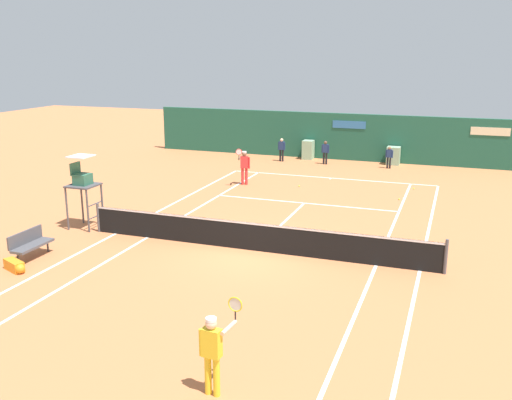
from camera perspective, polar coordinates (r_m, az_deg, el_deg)
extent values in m
plane|color=#C67042|center=(18.88, -0.22, -5.07)|extent=(80.00, 80.00, 0.00)
cube|color=white|center=(29.73, 7.51, 2.20)|extent=(10.60, 0.10, 0.01)
cube|color=white|center=(21.19, -13.84, -3.27)|extent=(0.10, 23.40, 0.01)
cube|color=white|center=(20.52, -10.80, -3.69)|extent=(0.10, 23.40, 0.01)
cube|color=white|center=(18.00, 11.92, -6.42)|extent=(0.10, 23.40, 0.01)
cube|color=white|center=(17.89, 16.07, -6.81)|extent=(0.10, 23.40, 0.01)
cube|color=white|center=(24.72, 4.86, -0.30)|extent=(8.00, 0.10, 0.01)
cube|color=white|center=(21.76, 2.66, -2.37)|extent=(0.10, 6.40, 0.01)
cube|color=white|center=(29.59, 7.45, 2.14)|extent=(0.10, 0.24, 0.01)
cylinder|color=#4C4C51|center=(21.42, -15.49, -1.70)|extent=(0.10, 0.10, 1.07)
cylinder|color=#4C4C51|center=(17.69, 18.45, -5.41)|extent=(0.10, 0.10, 1.07)
cube|color=black|center=(18.72, -0.22, -3.70)|extent=(12.00, 0.03, 0.95)
cube|color=white|center=(18.59, -0.22, -2.40)|extent=(12.00, 0.04, 0.06)
cube|color=#1E5642|center=(34.60, 9.50, 6.22)|extent=(25.00, 0.24, 2.78)
cube|color=beige|center=(33.86, 22.39, 6.36)|extent=(2.04, 0.02, 0.44)
cube|color=#2D6BA8|center=(34.38, 9.29, 7.44)|extent=(1.97, 0.02, 0.44)
cube|color=#8CB793|center=(34.72, 5.24, 5.02)|extent=(0.62, 0.70, 1.14)
cube|color=#8CB793|center=(33.84, 13.57, 4.33)|extent=(0.73, 0.70, 1.04)
cylinder|color=#47474C|center=(22.08, -15.11, -0.49)|extent=(0.07, 0.07, 1.59)
cylinder|color=#47474C|center=(21.37, -16.47, -1.08)|extent=(0.07, 0.07, 1.59)
cylinder|color=#47474C|center=(22.59, -16.99, -0.28)|extent=(0.07, 0.07, 1.59)
cylinder|color=#47474C|center=(21.91, -18.38, -0.85)|extent=(0.07, 0.07, 1.59)
cylinder|color=#47474C|center=(21.81, -15.73, -1.58)|extent=(0.04, 0.81, 0.04)
cylinder|color=#47474C|center=(21.68, -15.81, -0.38)|extent=(0.04, 0.81, 0.04)
cube|color=#47474C|center=(21.79, -16.90, 1.42)|extent=(1.00, 1.00, 0.06)
cube|color=#2D664C|center=(21.74, -16.95, 2.01)|extent=(0.52, 0.56, 0.40)
cube|color=#2D664C|center=(21.84, -17.63, 3.02)|extent=(0.06, 0.56, 0.45)
cube|color=white|center=(21.58, -17.11, 4.21)|extent=(0.76, 0.80, 0.04)
cylinder|color=#38383D|center=(19.95, -20.11, -4.33)|extent=(0.06, 0.06, 0.38)
cylinder|color=#38383D|center=(19.01, -22.67, -5.51)|extent=(0.06, 0.06, 0.38)
cube|color=#4C4C51|center=(19.40, -21.42, -4.27)|extent=(0.48, 1.50, 0.08)
cube|color=#4C4C51|center=(19.50, -22.09, -3.47)|extent=(0.06, 1.50, 0.42)
cube|color=orange|center=(18.65, -23.04, -6.04)|extent=(0.83, 0.58, 0.32)
sphere|color=orange|center=(18.31, -22.52, -6.36)|extent=(0.29, 0.29, 0.28)
cylinder|color=red|center=(27.95, -0.97, 2.39)|extent=(0.14, 0.14, 0.83)
cylinder|color=red|center=(27.96, -1.36, 2.39)|extent=(0.14, 0.14, 0.83)
cube|color=red|center=(27.82, -1.17, 3.82)|extent=(0.42, 0.31, 0.58)
sphere|color=#8C664C|center=(27.74, -1.18, 4.64)|extent=(0.23, 0.23, 0.23)
cylinder|color=white|center=(27.73, -1.18, 4.82)|extent=(0.22, 0.22, 0.06)
cylinder|color=red|center=(27.81, -0.69, 3.73)|extent=(0.09, 0.09, 0.56)
cylinder|color=#8C664C|center=(27.51, -1.69, 4.20)|extent=(0.26, 0.56, 0.09)
cylinder|color=black|center=(27.21, -1.72, 4.32)|extent=(0.03, 0.03, 0.22)
torus|color=#DB3838|center=(27.17, -1.73, 4.83)|extent=(0.30, 0.12, 0.30)
cylinder|color=silver|center=(27.17, -1.73, 4.83)|extent=(0.25, 0.08, 0.26)
cylinder|color=yellow|center=(11.42, -4.81, -16.99)|extent=(0.13, 0.13, 0.81)
cylinder|color=yellow|center=(11.34, -3.97, -17.21)|extent=(0.13, 0.13, 0.81)
cube|color=yellow|center=(11.03, -4.47, -14.05)|extent=(0.38, 0.23, 0.57)
sphere|color=beige|center=(10.85, -4.51, -12.21)|extent=(0.22, 0.22, 0.22)
cylinder|color=white|center=(10.81, -4.52, -11.82)|extent=(0.21, 0.21, 0.06)
cylinder|color=yellow|center=(11.15, -5.51, -13.98)|extent=(0.09, 0.09, 0.55)
cylinder|color=beige|center=(11.04, -2.73, -12.62)|extent=(0.13, 0.55, 0.09)
cylinder|color=black|center=(11.21, -2.08, -11.55)|extent=(0.03, 0.03, 0.22)
torus|color=yellow|center=(11.10, -2.09, -10.39)|extent=(0.30, 0.05, 0.30)
cylinder|color=silver|center=(11.10, -2.09, -10.39)|extent=(0.26, 0.03, 0.26)
cylinder|color=black|center=(32.68, 13.25, 3.62)|extent=(0.10, 0.10, 0.63)
cylinder|color=black|center=(32.70, 13.01, 3.65)|extent=(0.10, 0.10, 0.63)
cube|color=navy|center=(32.59, 13.19, 4.56)|extent=(0.29, 0.17, 0.44)
sphere|color=#8C664C|center=(32.54, 13.22, 5.09)|extent=(0.17, 0.17, 0.17)
cylinder|color=navy|center=(32.57, 13.49, 4.48)|extent=(0.07, 0.07, 0.42)
cylinder|color=navy|center=(32.63, 12.88, 4.53)|extent=(0.07, 0.07, 0.42)
cylinder|color=black|center=(33.92, 2.69, 4.46)|extent=(0.11, 0.11, 0.70)
cylinder|color=black|center=(33.97, 2.44, 4.48)|extent=(0.11, 0.11, 0.70)
cube|color=navy|center=(33.85, 2.58, 5.45)|extent=(0.33, 0.20, 0.49)
sphere|color=beige|center=(33.79, 2.58, 6.02)|extent=(0.19, 0.19, 0.19)
cylinder|color=navy|center=(33.78, 2.88, 5.37)|extent=(0.07, 0.07, 0.47)
cylinder|color=navy|center=(33.92, 2.27, 5.42)|extent=(0.07, 0.07, 0.47)
cylinder|color=black|center=(33.26, 7.05, 4.15)|extent=(0.11, 0.11, 0.69)
cylinder|color=black|center=(33.29, 6.79, 4.17)|extent=(0.11, 0.11, 0.69)
cube|color=navy|center=(33.17, 6.95, 5.15)|extent=(0.31, 0.17, 0.48)
sphere|color=brown|center=(33.12, 6.97, 5.73)|extent=(0.19, 0.19, 0.19)
cylinder|color=navy|center=(33.14, 7.27, 5.07)|extent=(0.07, 0.07, 0.47)
cylinder|color=navy|center=(33.22, 6.63, 5.12)|extent=(0.07, 0.07, 0.47)
sphere|color=#CCE033|center=(28.10, 15.50, 1.11)|extent=(0.07, 0.07, 0.07)
sphere|color=#CCE033|center=(27.66, 4.33, 1.40)|extent=(0.07, 0.07, 0.07)
sphere|color=#CCE033|center=(25.94, 14.12, 0.09)|extent=(0.07, 0.07, 0.07)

